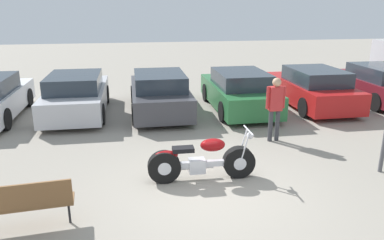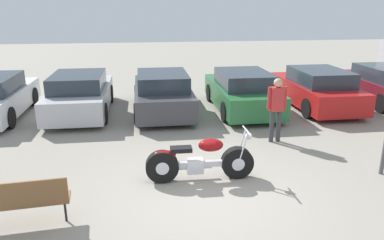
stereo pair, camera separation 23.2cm
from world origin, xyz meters
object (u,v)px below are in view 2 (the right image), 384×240
Objects in this scene: motorcycle at (199,161)px; parked_car_red at (316,89)px; parked_car_silver at (80,94)px; parked_car_green at (242,92)px; parked_car_maroon at (383,85)px; park_bench at (23,199)px; person_standing at (277,105)px; parked_car_dark_grey at (162,93)px.

motorcycle is 0.53× the size of parked_car_red.
parked_car_green is at bearing -3.40° from parked_car_silver.
parked_car_maroon is at bearing 4.89° from parked_car_red.
person_standing reaches higher than park_bench.
motorcycle is 7.22m from parked_car_red.
person_standing is (2.79, -3.29, 0.37)m from parked_car_dark_grey.
parked_car_silver is 2.50× the size of person_standing.
parked_car_red is at bearing 50.31° from person_standing.
parked_car_maroon is 2.93× the size of park_bench.
parked_car_red is 4.18m from person_standing.
parked_car_maroon is (7.74, 5.41, 0.23)m from motorcycle.
parked_car_silver and parked_car_maroon have the same top height.
parked_car_green is 1.00× the size of parked_car_maroon.
person_standing is at bearing -129.69° from parked_car_red.
motorcycle is at bearing -140.02° from person_standing.
person_standing reaches higher than parked_car_silver.
motorcycle is 0.53× the size of parked_car_dark_grey.
parked_car_red is 1.00× the size of parked_car_maroon.
parked_car_red is 2.73m from parked_car_maroon.
parked_car_dark_grey is at bearing 177.10° from parked_car_green.
parked_car_silver is 1.00× the size of parked_car_maroon.
parked_car_green is 1.00× the size of parked_car_red.
motorcycle is 0.53× the size of parked_car_maroon.
parked_car_silver is at bearing 147.77° from person_standing.
person_standing is (-2.66, -3.21, 0.37)m from parked_car_red.
parked_car_green reaches higher than motorcycle.
parked_car_maroon is 2.50× the size of person_standing.
parked_car_green is 2.50× the size of person_standing.
person_standing reaches higher than motorcycle.
parked_car_silver is 2.93× the size of park_bench.
parked_car_silver is 1.00× the size of parked_car_green.
person_standing is (2.36, 1.98, 0.60)m from motorcycle.
parked_car_dark_grey and parked_car_maroon have the same top height.
person_standing is (5.45, 3.36, 0.48)m from park_bench.
parked_car_red is at bearing -175.11° from parked_car_maroon.
park_bench is (-8.11, -6.57, -0.11)m from parked_car_red.
parked_car_maroon is at bearing 34.97° from motorcycle.
parked_car_dark_grey is at bearing -178.97° from parked_car_maroon.
motorcycle reaches higher than park_bench.
parked_car_dark_grey is 1.00× the size of parked_car_maroon.
person_standing is (5.51, -3.48, 0.37)m from parked_car_silver.
person_standing is at bearing -147.44° from parked_car_maroon.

